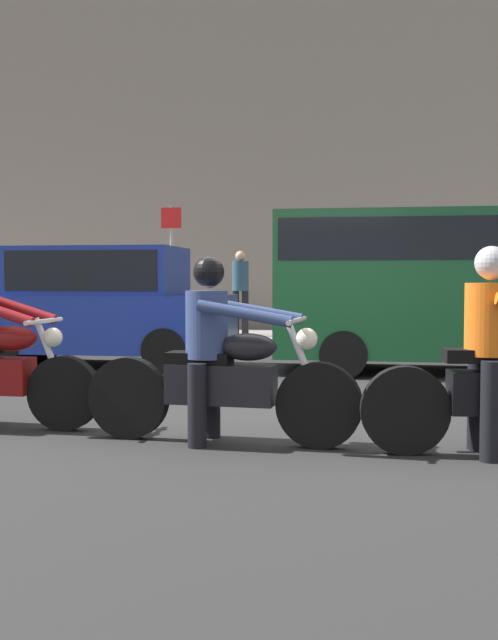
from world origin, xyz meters
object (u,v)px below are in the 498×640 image
(street_sign_post, at_px, (172,257))
(motorcycle_with_rider_denim_blue, at_px, (220,367))
(parked_hatchback_cobalt_blue, at_px, (99,304))
(pedestrian_bystander, at_px, (240,286))
(parked_van_forest_green, at_px, (457,280))

(street_sign_post, bearing_deg, motorcycle_with_rider_denim_blue, -73.18)
(motorcycle_with_rider_denim_blue, relative_size, street_sign_post, 0.83)
(parked_hatchback_cobalt_blue, height_order, pedestrian_bystander, pedestrian_bystander)
(motorcycle_with_rider_denim_blue, bearing_deg, parked_hatchback_cobalt_blue, 119.25)
(pedestrian_bystander, bearing_deg, parked_van_forest_green, -50.05)
(parked_hatchback_cobalt_blue, relative_size, street_sign_post, 1.45)
(parked_van_forest_green, height_order, street_sign_post, street_sign_post)
(street_sign_post, relative_size, pedestrian_bystander, 1.56)
(parked_hatchback_cobalt_blue, xyz_separation_m, pedestrian_bystander, (1.38, 4.59, 0.23))
(parked_van_forest_green, relative_size, street_sign_post, 1.82)
(street_sign_post, distance_m, pedestrian_bystander, 1.77)
(motorcycle_with_rider_denim_blue, bearing_deg, parked_van_forest_green, 65.12)
(street_sign_post, bearing_deg, pedestrian_bystander, -16.57)
(motorcycle_with_rider_denim_blue, distance_m, street_sign_post, 10.73)
(parked_hatchback_cobalt_blue, distance_m, pedestrian_bystander, 4.80)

